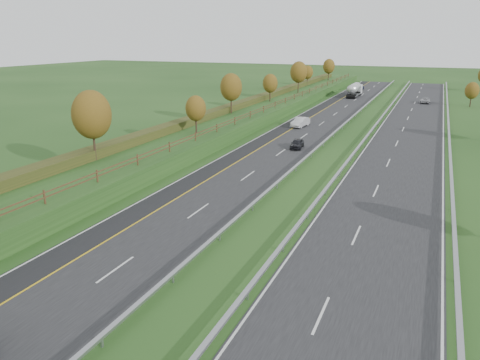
# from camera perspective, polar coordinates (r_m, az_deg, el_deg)

# --- Properties ---
(ground) EXTENTS (400.00, 400.00, 0.00)m
(ground) POSITION_cam_1_polar(r_m,az_deg,el_deg) (69.53, 12.34, 4.20)
(ground) COLOR #1F4217
(ground) RESTS_ON ground
(near_carriageway) EXTENTS (10.50, 200.00, 0.04)m
(near_carriageway) POSITION_cam_1_polar(r_m,az_deg,el_deg) (76.03, 7.11, 5.56)
(near_carriageway) COLOR black
(near_carriageway) RESTS_ON ground
(far_carriageway) EXTENTS (10.50, 200.00, 0.04)m
(far_carriageway) POSITION_cam_1_polar(r_m,az_deg,el_deg) (73.47, 19.61, 4.29)
(far_carriageway) COLOR black
(far_carriageway) RESTS_ON ground
(hard_shoulder) EXTENTS (3.00, 200.00, 0.04)m
(hard_shoulder) POSITION_cam_1_polar(r_m,az_deg,el_deg) (77.09, 4.41, 5.80)
(hard_shoulder) COLOR black
(hard_shoulder) RESTS_ON ground
(lane_markings) EXTENTS (26.75, 200.00, 0.01)m
(lane_markings) POSITION_cam_1_polar(r_m,az_deg,el_deg) (74.49, 11.84, 5.11)
(lane_markings) COLOR silver
(lane_markings) RESTS_ON near_carriageway
(embankment_left) EXTENTS (12.00, 200.00, 2.00)m
(embankment_left) POSITION_cam_1_polar(r_m,az_deg,el_deg) (80.23, -1.90, 6.99)
(embankment_left) COLOR #1F4217
(embankment_left) RESTS_ON ground
(hedge_left) EXTENTS (2.20, 180.00, 1.10)m
(hedge_left) POSITION_cam_1_polar(r_m,az_deg,el_deg) (80.82, -3.21, 8.16)
(hedge_left) COLOR #2D3716
(hedge_left) RESTS_ON embankment_left
(fence_left) EXTENTS (0.12, 189.06, 1.20)m
(fence_left) POSITION_cam_1_polar(r_m,az_deg,el_deg) (77.83, 1.01, 7.97)
(fence_left) COLOR #422B19
(fence_left) RESTS_ON embankment_left
(median_barrier_near) EXTENTS (0.32, 200.00, 0.71)m
(median_barrier_near) POSITION_cam_1_polar(r_m,az_deg,el_deg) (74.63, 11.35, 5.60)
(median_barrier_near) COLOR gray
(median_barrier_near) RESTS_ON ground
(median_barrier_far) EXTENTS (0.32, 200.00, 0.71)m
(median_barrier_far) POSITION_cam_1_polar(r_m,az_deg,el_deg) (73.83, 15.24, 5.21)
(median_barrier_far) COLOR gray
(median_barrier_far) RESTS_ON ground
(outer_barrier_far) EXTENTS (0.32, 200.00, 0.71)m
(outer_barrier_far) POSITION_cam_1_polar(r_m,az_deg,el_deg) (73.31, 24.17, 4.23)
(outer_barrier_far) COLOR gray
(outer_barrier_far) RESTS_ON ground
(trees_left) EXTENTS (6.64, 164.30, 7.66)m
(trees_left) POSITION_cam_1_polar(r_m,az_deg,el_deg) (76.29, -2.75, 10.53)
(trees_left) COLOR #2D2116
(trees_left) RESTS_ON embankment_left
(road_tanker) EXTENTS (2.40, 11.22, 3.46)m
(road_tanker) POSITION_cam_1_polar(r_m,az_deg,el_deg) (127.92, 13.80, 10.67)
(road_tanker) COLOR silver
(road_tanker) RESTS_ON near_carriageway
(car_dark_near) EXTENTS (1.87, 3.95, 1.30)m
(car_dark_near) POSITION_cam_1_polar(r_m,az_deg,el_deg) (66.10, 6.97, 4.42)
(car_dark_near) COLOR black
(car_dark_near) RESTS_ON near_carriageway
(car_silver_mid) EXTENTS (2.38, 5.14, 1.63)m
(car_silver_mid) POSITION_cam_1_polar(r_m,az_deg,el_deg) (82.43, 7.36, 7.03)
(car_silver_mid) COLOR silver
(car_silver_mid) RESTS_ON near_carriageway
(car_small_far) EXTENTS (2.50, 4.85, 1.35)m
(car_small_far) POSITION_cam_1_polar(r_m,az_deg,el_deg) (145.46, 14.33, 10.89)
(car_small_far) COLOR #161D47
(car_small_far) RESTS_ON near_carriageway
(car_oncoming) EXTENTS (2.21, 4.74, 1.31)m
(car_oncoming) POSITION_cam_1_polar(r_m,az_deg,el_deg) (119.89, 21.64, 9.01)
(car_oncoming) COLOR #A9A9AE
(car_oncoming) RESTS_ON far_carriageway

